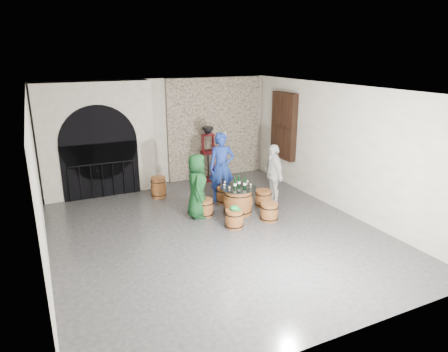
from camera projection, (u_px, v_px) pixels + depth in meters
name	position (u px, v px, depth m)	size (l,w,h in m)	color
ground	(215.00, 232.00, 9.15)	(8.00, 8.00, 0.00)	#2C2C2E
wall_back	(160.00, 132.00, 12.12)	(8.00, 8.00, 0.00)	beige
wall_front	(338.00, 239.00, 5.22)	(8.00, 8.00, 0.00)	beige
wall_left	(38.00, 187.00, 7.24)	(8.00, 8.00, 0.00)	beige
wall_right	(340.00, 149.00, 10.11)	(8.00, 8.00, 0.00)	beige
ceiling	(213.00, 90.00, 8.20)	(8.00, 8.00, 0.00)	beige
stone_facing_panel	(215.00, 128.00, 12.81)	(3.20, 0.12, 3.18)	tan
arched_opening	(97.00, 140.00, 11.12)	(3.10, 0.60, 3.19)	beige
shuttered_window	(284.00, 126.00, 12.07)	(0.23, 1.10, 2.00)	black
barrel_table	(238.00, 201.00, 10.09)	(0.90, 0.90, 0.70)	brown
barrel_stool_left	(205.00, 208.00, 9.97)	(0.45, 0.45, 0.44)	brown
barrel_stool_far	(224.00, 195.00, 10.88)	(0.45, 0.45, 0.44)	brown
barrel_stool_right	(263.00, 198.00, 10.63)	(0.45, 0.45, 0.44)	brown
barrel_stool_near_right	(269.00, 212.00, 9.71)	(0.45, 0.45, 0.44)	brown
barrel_stool_near_left	(234.00, 219.00, 9.31)	(0.45, 0.45, 0.44)	brown
green_cap	(235.00, 208.00, 9.23)	(0.25, 0.21, 0.11)	#0D9038
person_green	(197.00, 186.00, 9.77)	(0.79, 0.51, 1.61)	#103B1A
person_blue	(222.00, 167.00, 10.82)	(0.69, 0.46, 1.90)	navy
person_white	(273.00, 174.00, 10.64)	(0.96, 0.40, 1.64)	silver
wine_bottle_left	(235.00, 183.00, 9.89)	(0.08, 0.08, 0.32)	black
wine_bottle_center	(245.00, 183.00, 9.93)	(0.08, 0.08, 0.32)	black
wine_bottle_right	(239.00, 181.00, 10.05)	(0.08, 0.08, 0.32)	black
tasting_glass_a	(229.00, 188.00, 9.77)	(0.05, 0.05, 0.10)	#B05C22
tasting_glass_b	(248.00, 182.00, 10.23)	(0.05, 0.05, 0.10)	#B05C22
tasting_glass_c	(225.00, 183.00, 10.17)	(0.05, 0.05, 0.10)	#B05C22
tasting_glass_d	(240.00, 182.00, 10.26)	(0.05, 0.05, 0.10)	#B05C22
tasting_glass_e	(251.00, 186.00, 9.97)	(0.05, 0.05, 0.10)	#B05C22
tasting_glass_f	(224.00, 186.00, 9.94)	(0.05, 0.05, 0.10)	#B05C22
side_barrel	(159.00, 187.00, 11.25)	(0.44, 0.44, 0.59)	brown
corking_press	(208.00, 150.00, 12.52)	(0.72, 0.42, 1.73)	#500D12
control_box	(223.00, 136.00, 12.92)	(0.18, 0.10, 0.22)	silver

